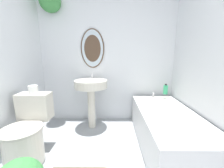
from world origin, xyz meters
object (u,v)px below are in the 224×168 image
at_px(pedestal_sink, 91,90).
at_px(toilet_paper_roll, 33,89).
at_px(bathtub, 166,128).
at_px(toilet, 27,134).
at_px(shampoo_bottle, 166,89).

distance_m(pedestal_sink, toilet_paper_roll, 0.84).
relative_size(bathtub, toilet_paper_roll, 13.75).
bearing_deg(toilet_paper_roll, toilet, -90.00).
distance_m(bathtub, shampoo_bottle, 0.73).
height_order(toilet, shampoo_bottle, toilet).
relative_size(shampoo_bottle, toilet_paper_roll, 1.61).
height_order(pedestal_sink, shampoo_bottle, pedestal_sink).
height_order(toilet, toilet_paper_roll, toilet_paper_roll).
bearing_deg(shampoo_bottle, toilet_paper_roll, -161.81).
height_order(toilet, bathtub, toilet).
height_order(shampoo_bottle, toilet_paper_roll, toilet_paper_roll).
xyz_separation_m(toilet, shampoo_bottle, (1.90, 0.85, 0.33)).
distance_m(shampoo_bottle, toilet_paper_roll, 2.01).
distance_m(bathtub, toilet_paper_roll, 1.81).
bearing_deg(toilet, pedestal_sink, 49.61).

